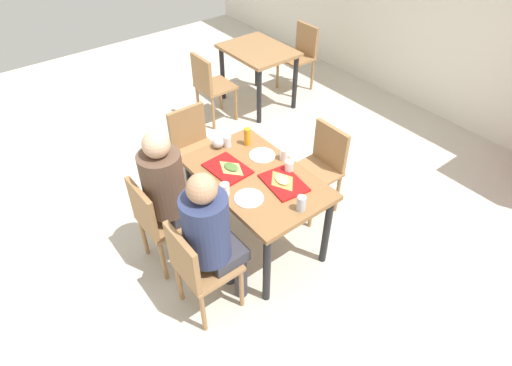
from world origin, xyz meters
TOP-DOWN VIEW (x-y plane):
  - ground_plane at (0.00, 0.00)m, footprint 10.00×10.00m
  - back_wall at (0.00, 3.20)m, footprint 10.00×0.10m
  - main_table at (0.00, 0.00)m, footprint 1.18×0.74m
  - chair_near_left at (-0.29, -0.76)m, footprint 0.40×0.40m
  - chair_near_right at (0.29, -0.76)m, footprint 0.40×0.40m
  - chair_far_side at (0.00, 0.76)m, footprint 0.40×0.40m
  - chair_left_end at (-0.97, 0.00)m, footprint 0.40×0.40m
  - person_in_red at (-0.29, -0.61)m, footprint 0.32×0.42m
  - person_in_brown_jacket at (0.29, -0.61)m, footprint 0.32×0.42m
  - tray_red_near at (-0.21, -0.13)m, footprint 0.38×0.28m
  - tray_red_far at (0.21, 0.11)m, footprint 0.39×0.31m
  - paper_plate_center at (-0.18, 0.20)m, footprint 0.22×0.22m
  - paper_plate_near_edge at (0.18, -0.20)m, footprint 0.22×0.22m
  - pizza_slice_a at (-0.18, -0.11)m, footprint 0.21×0.15m
  - pizza_slice_b at (0.19, 0.11)m, footprint 0.22×0.17m
  - plastic_cup_a at (-0.03, 0.32)m, footprint 0.07×0.07m
  - plastic_cup_b at (0.03, -0.32)m, footprint 0.07×0.07m
  - plastic_cup_c at (-0.47, 0.06)m, footprint 0.07×0.07m
  - plastic_cup_d at (0.12, 0.24)m, footprint 0.07×0.07m
  - soda_can at (0.50, 0.02)m, footprint 0.07×0.07m
  - condiment_bottle at (-0.38, 0.20)m, footprint 0.06×0.06m
  - foil_bundle at (-0.50, -0.02)m, footprint 0.10×0.10m
  - background_table at (-1.92, 1.54)m, footprint 0.90×0.70m
  - background_chair_near at (-1.92, 0.80)m, footprint 0.40×0.40m
  - background_chair_far at (-1.92, 2.27)m, footprint 0.40×0.40m

SIDE VIEW (x-z plane):
  - ground_plane at x=0.00m, z-range -0.02..0.00m
  - chair_near_left at x=-0.29m, z-range 0.08..0.94m
  - chair_near_right at x=0.29m, z-range 0.08..0.94m
  - chair_far_side at x=0.00m, z-range 0.08..0.94m
  - chair_left_end at x=-0.97m, z-range 0.08..0.94m
  - background_chair_near at x=-1.92m, z-range 0.08..0.94m
  - background_chair_far at x=-1.92m, z-range 0.08..0.94m
  - background_table at x=-1.92m, z-range 0.25..1.00m
  - main_table at x=0.00m, z-range 0.27..1.02m
  - person_in_red at x=-0.29m, z-range 0.12..1.39m
  - person_in_brown_jacket at x=0.29m, z-range 0.12..1.39m
  - paper_plate_center at x=-0.18m, z-range 0.75..0.76m
  - paper_plate_near_edge at x=0.18m, z-range 0.75..0.76m
  - tray_red_near at x=-0.21m, z-range 0.75..0.77m
  - tray_red_far at x=0.21m, z-range 0.75..0.77m
  - pizza_slice_a at x=-0.18m, z-range 0.77..0.79m
  - pizza_slice_b at x=0.19m, z-range 0.77..0.79m
  - plastic_cup_a at x=-0.03m, z-range 0.75..0.85m
  - plastic_cup_b at x=0.03m, z-range 0.75..0.85m
  - plastic_cup_c at x=-0.47m, z-range 0.75..0.85m
  - plastic_cup_d at x=0.12m, z-range 0.75..0.85m
  - foil_bundle at x=-0.50m, z-range 0.75..0.85m
  - soda_can at x=0.50m, z-range 0.75..0.87m
  - condiment_bottle at x=-0.38m, z-range 0.75..0.91m
  - back_wall at x=0.00m, z-range 0.00..2.80m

